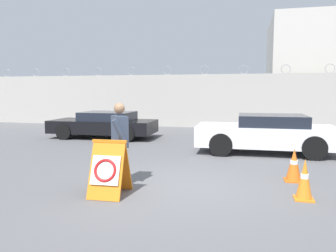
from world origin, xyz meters
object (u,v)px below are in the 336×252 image
at_px(parked_car_rear_sedan, 266,133).
at_px(parked_car_front_coupe, 104,124).
at_px(security_guard, 120,140).
at_px(traffic_cone_mid, 304,179).
at_px(traffic_cone_near, 294,165).
at_px(barricade_sign, 109,168).

bearing_deg(parked_car_rear_sedan, parked_car_front_coupe, -17.52).
xyz_separation_m(security_guard, parked_car_front_coupe, (-3.31, 6.45, -0.40)).
xyz_separation_m(traffic_cone_mid, parked_car_front_coupe, (-6.94, 6.50, 0.20)).
xyz_separation_m(traffic_cone_near, parked_car_front_coupe, (-6.92, 5.23, 0.21)).
bearing_deg(traffic_cone_mid, parked_car_rear_sedan, 95.68).
height_order(parked_car_front_coupe, parked_car_rear_sedan, parked_car_rear_sedan).
relative_size(barricade_sign, traffic_cone_mid, 1.40).
distance_m(traffic_cone_near, traffic_cone_mid, 1.28).
height_order(barricade_sign, parked_car_front_coupe, parked_car_front_coupe).
distance_m(traffic_cone_mid, parked_car_front_coupe, 9.51).
height_order(barricade_sign, security_guard, security_guard).
xyz_separation_m(security_guard, parked_car_rear_sedan, (3.17, 4.51, -0.33)).
xyz_separation_m(traffic_cone_mid, parked_car_rear_sedan, (-0.45, 4.56, 0.26)).
relative_size(security_guard, parked_car_front_coupe, 0.40).
bearing_deg(traffic_cone_mid, barricade_sign, -170.40).
relative_size(traffic_cone_near, traffic_cone_mid, 0.96).
bearing_deg(parked_car_rear_sedan, barricade_sign, 57.92).
xyz_separation_m(barricade_sign, parked_car_rear_sedan, (3.13, 5.17, 0.11)).
bearing_deg(parked_car_front_coupe, traffic_cone_near, 142.05).
bearing_deg(security_guard, traffic_cone_mid, 45.71).
height_order(traffic_cone_near, parked_car_rear_sedan, parked_car_rear_sedan).
bearing_deg(traffic_cone_mid, security_guard, 179.22).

